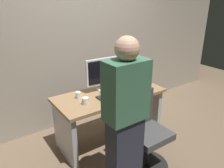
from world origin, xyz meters
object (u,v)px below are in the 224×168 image
(cup_near_keyboard, at_px, (85,101))
(desk, at_px, (110,108))
(mouse, at_px, (129,88))
(monitor, at_px, (104,72))
(cell_phone, at_px, (144,89))
(book_stack, at_px, (126,78))
(cup_by_monitor, at_px, (78,95))
(office_chair, at_px, (145,134))
(person_at_desk, at_px, (125,119))
(keyboard, at_px, (112,95))

(cup_near_keyboard, bearing_deg, desk, 13.73)
(mouse, bearing_deg, cup_near_keyboard, -175.58)
(monitor, bearing_deg, mouse, -33.45)
(cell_phone, bearing_deg, mouse, 142.42)
(book_stack, bearing_deg, cup_by_monitor, -175.75)
(cup_by_monitor, bearing_deg, mouse, -11.62)
(mouse, xyz_separation_m, cup_near_keyboard, (-0.72, -0.06, 0.03))
(monitor, xyz_separation_m, mouse, (0.29, -0.19, -0.24))
(office_chair, distance_m, person_at_desk, 0.61)
(cup_by_monitor, bearing_deg, desk, -13.24)
(keyboard, distance_m, book_stack, 0.49)
(keyboard, relative_size, cup_near_keyboard, 4.98)
(office_chair, xyz_separation_m, keyboard, (-0.07, 0.58, 0.31))
(monitor, distance_m, keyboard, 0.33)
(office_chair, height_order, cup_near_keyboard, office_chair)
(cup_near_keyboard, height_order, cup_by_monitor, cup_near_keyboard)
(person_at_desk, relative_size, monitor, 3.03)
(desk, height_order, cup_near_keyboard, cup_near_keyboard)
(desk, relative_size, person_at_desk, 0.91)
(person_at_desk, xyz_separation_m, cup_by_monitor, (-0.05, 0.90, -0.07))
(mouse, xyz_separation_m, book_stack, (0.10, 0.21, 0.07))
(cup_near_keyboard, bearing_deg, office_chair, -49.21)
(cup_near_keyboard, relative_size, book_stack, 0.36)
(cup_by_monitor, height_order, book_stack, book_stack)
(monitor, xyz_separation_m, cup_by_monitor, (-0.43, -0.04, -0.21))
(desk, distance_m, office_chair, 0.67)
(office_chair, distance_m, keyboard, 0.66)
(person_at_desk, relative_size, mouse, 16.39)
(office_chair, bearing_deg, keyboard, 97.03)
(cup_near_keyboard, bearing_deg, book_stack, 17.77)
(desk, relative_size, cup_by_monitor, 17.60)
(keyboard, bearing_deg, monitor, 82.67)
(person_at_desk, distance_m, keyboard, 0.81)
(mouse, relative_size, cup_near_keyboard, 1.16)
(monitor, distance_m, cup_by_monitor, 0.48)
(monitor, distance_m, cup_near_keyboard, 0.54)
(monitor, bearing_deg, desk, -92.71)
(cup_near_keyboard, distance_m, cup_by_monitor, 0.20)
(monitor, xyz_separation_m, book_stack, (0.39, 0.02, -0.17))
(mouse, relative_size, book_stack, 0.41)
(mouse, bearing_deg, monitor, 146.55)
(book_stack, distance_m, cell_phone, 0.33)
(mouse, height_order, cup_near_keyboard, cup_near_keyboard)
(keyboard, bearing_deg, person_at_desk, -116.31)
(desk, relative_size, cup_near_keyboard, 17.22)
(desk, xyz_separation_m, cup_by_monitor, (-0.42, 0.10, 0.26))
(cell_phone, bearing_deg, cup_near_keyboard, 170.87)
(office_chair, xyz_separation_m, cup_by_monitor, (-0.47, 0.76, 0.34))
(monitor, height_order, cup_near_keyboard, monitor)
(office_chair, distance_m, cup_near_keyboard, 0.81)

